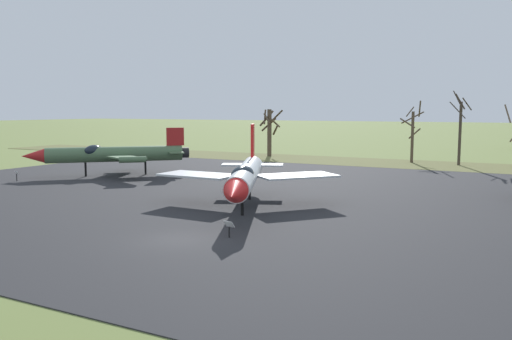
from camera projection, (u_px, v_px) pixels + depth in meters
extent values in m
plane|color=olive|center=(178.00, 241.00, 28.94)|extent=(600.00, 600.00, 0.00)
cube|color=#28282B|center=(293.00, 199.00, 42.49)|extent=(77.91, 51.50, 0.05)
cube|color=brown|center=(390.00, 163.00, 70.33)|extent=(137.91, 12.00, 0.06)
cylinder|color=silver|center=(246.00, 176.00, 38.49)|extent=(7.34, 13.65, 1.64)
cone|color=red|center=(234.00, 194.00, 30.17)|extent=(2.42, 2.94, 1.51)
cylinder|color=black|center=(253.00, 165.00, 45.87)|extent=(1.42, 1.30, 1.15)
ellipsoid|color=#19232D|center=(243.00, 174.00, 35.62)|extent=(1.22, 2.30, 1.15)
cube|color=silver|center=(198.00, 175.00, 39.88)|extent=(5.84, 3.16, 0.15)
cube|color=silver|center=(297.00, 176.00, 39.39)|extent=(6.07, 6.38, 0.15)
cube|color=red|center=(253.00, 140.00, 44.71)|extent=(0.88, 1.63, 2.77)
cube|color=silver|center=(235.00, 165.00, 44.87)|extent=(2.69, 2.32, 0.15)
cube|color=silver|center=(270.00, 165.00, 44.67)|extent=(2.69, 2.32, 0.15)
cylinder|color=black|center=(242.00, 205.00, 35.57)|extent=(0.22, 0.22, 1.53)
cylinder|color=black|center=(250.00, 191.00, 41.77)|extent=(0.22, 0.22, 1.53)
cylinder|color=black|center=(229.00, 233.00, 29.41)|extent=(0.08, 0.08, 0.63)
cube|color=white|center=(229.00, 224.00, 29.36)|extent=(0.62, 0.37, 0.37)
cylinder|color=#4C6B47|center=(116.00, 154.00, 57.04)|extent=(11.37, 11.13, 1.65)
cone|color=#B21E1E|center=(33.00, 156.00, 54.75)|extent=(2.70, 2.69, 1.51)
cylinder|color=black|center=(184.00, 153.00, 59.11)|extent=(1.45, 1.46, 1.15)
ellipsoid|color=#19232D|center=(94.00, 150.00, 56.37)|extent=(1.26, 2.37, 1.18)
cube|color=#4C6B47|center=(124.00, 153.00, 60.38)|extent=(3.90, 5.28, 0.15)
cube|color=#4C6B47|center=(126.00, 158.00, 54.27)|extent=(5.29, 4.00, 0.15)
cylinder|color=#4C6B47|center=(127.00, 151.00, 62.78)|extent=(2.32, 2.28, 0.61)
cylinder|color=#4C6B47|center=(133.00, 160.00, 52.15)|extent=(2.32, 2.28, 0.61)
cube|color=#B21E1E|center=(175.00, 137.00, 58.62)|extent=(1.52, 1.49, 1.98)
cube|color=#4C6B47|center=(173.00, 151.00, 59.94)|extent=(2.33, 2.33, 0.15)
cube|color=#4C6B47|center=(176.00, 153.00, 57.64)|extent=(2.33, 2.33, 0.15)
cylinder|color=black|center=(86.00, 170.00, 56.35)|extent=(0.22, 0.22, 1.54)
cylinder|color=black|center=(146.00, 168.00, 58.09)|extent=(0.22, 0.22, 1.54)
cylinder|color=black|center=(17.00, 178.00, 52.67)|extent=(0.08, 0.08, 0.76)
cube|color=white|center=(16.00, 173.00, 52.61)|extent=(0.57, 0.33, 0.34)
cylinder|color=brown|center=(269.00, 133.00, 81.15)|extent=(0.58, 0.58, 7.20)
cylinder|color=brown|center=(265.00, 117.00, 80.97)|extent=(0.75, 1.53, 2.26)
cylinder|color=brown|center=(275.00, 123.00, 80.33)|extent=(0.54, 2.42, 1.38)
cylinder|color=brown|center=(277.00, 116.00, 81.55)|extent=(2.66, 1.84, 1.76)
cylinder|color=brown|center=(267.00, 118.00, 81.90)|extent=(1.80, 1.97, 2.48)
cylinder|color=brown|center=(270.00, 133.00, 80.75)|extent=(0.60, 0.60, 7.16)
cylinder|color=brown|center=(267.00, 118.00, 80.10)|extent=(1.41, 0.69, 1.64)
cylinder|color=brown|center=(269.00, 125.00, 81.69)|extent=(2.15, 1.51, 2.15)
cylinder|color=brown|center=(275.00, 130.00, 80.98)|extent=(1.68, 1.67, 1.63)
cylinder|color=brown|center=(412.00, 137.00, 70.89)|extent=(0.39, 0.39, 6.91)
cylinder|color=brown|center=(420.00, 109.00, 70.27)|extent=(0.66, 1.79, 2.16)
cylinder|color=brown|center=(413.00, 118.00, 72.00)|extent=(2.96, 0.88, 1.72)
cylinder|color=brown|center=(410.00, 112.00, 71.05)|extent=(0.93, 1.16, 1.38)
cylinder|color=brown|center=(415.00, 134.00, 71.44)|extent=(1.67, 0.46, 1.52)
cylinder|color=brown|center=(407.00, 123.00, 69.98)|extent=(2.25, 1.18, 1.31)
cylinder|color=#42382D|center=(460.00, 134.00, 67.41)|extent=(0.36, 0.36, 8.16)
cylinder|color=#42382D|center=(467.00, 104.00, 66.25)|extent=(1.07, 1.65, 1.61)
cylinder|color=#42382D|center=(458.00, 110.00, 66.34)|extent=(2.11, 0.73, 2.15)
cylinder|color=#42382D|center=(458.00, 100.00, 66.55)|extent=(1.39, 0.86, 2.32)
cylinder|color=#42382D|center=(460.00, 102.00, 66.48)|extent=(1.32, 0.33, 2.02)
cylinder|color=brown|center=(508.00, 113.00, 65.29)|extent=(1.02, 2.39, 2.27)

